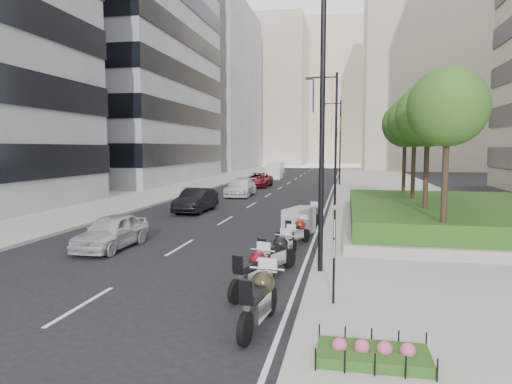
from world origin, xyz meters
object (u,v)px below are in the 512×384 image
(car_a, at_px, (111,232))
(car_c, at_px, (241,188))
(motorcycle_6, at_px, (310,216))
(lamp_post_0, at_px, (317,113))
(motorcycle_3, at_px, (286,243))
(delivery_van, at_px, (275,171))
(motorcycle_4, at_px, (297,232))
(car_b, at_px, (196,200))
(motorcycle_1, at_px, (253,272))
(lamp_post_2, at_px, (339,138))
(parking_sign, at_px, (334,252))
(motorcycle_5, at_px, (299,222))
(motorcycle_2, at_px, (276,254))
(car_d, at_px, (258,180))
(lamp_post_1, at_px, (334,132))
(motorcycle_0, at_px, (259,299))

(car_a, bearing_deg, car_c, 90.11)
(motorcycle_6, height_order, car_c, car_c)
(car_c, bearing_deg, lamp_post_0, -71.61)
(motorcycle_3, bearing_deg, delivery_van, 23.27)
(motorcycle_4, bearing_deg, car_b, 65.03)
(motorcycle_1, bearing_deg, lamp_post_0, -15.60)
(lamp_post_0, distance_m, lamp_post_2, 35.00)
(parking_sign, distance_m, motorcycle_5, 9.67)
(car_b, height_order, delivery_van, delivery_van)
(car_c, bearing_deg, parking_sign, -72.34)
(lamp_post_2, height_order, motorcycle_6, lamp_post_2)
(motorcycle_1, bearing_deg, car_c, 32.49)
(parking_sign, height_order, motorcycle_5, parking_sign)
(motorcycle_2, height_order, motorcycle_5, motorcycle_5)
(lamp_post_0, relative_size, motorcycle_2, 4.13)
(car_c, bearing_deg, car_a, -91.78)
(motorcycle_1, height_order, motorcycle_5, motorcycle_5)
(motorcycle_3, height_order, car_d, car_d)
(lamp_post_1, distance_m, parking_sign, 20.33)
(motorcycle_0, distance_m, motorcycle_1, 2.37)
(motorcycle_2, distance_m, car_d, 32.66)
(motorcycle_4, distance_m, car_d, 28.38)
(motorcycle_4, bearing_deg, motorcycle_0, -154.61)
(motorcycle_3, bearing_deg, motorcycle_1, -170.68)
(lamp_post_1, bearing_deg, motorcycle_2, -94.19)
(parking_sign, xyz_separation_m, motorcycle_6, (-1.53, 11.62, -0.88))
(parking_sign, xyz_separation_m, motorcycle_3, (-1.85, 5.08, -0.92))
(motorcycle_0, bearing_deg, motorcycle_3, 9.42)
(car_b, distance_m, car_d, 18.95)
(motorcycle_0, relative_size, car_b, 0.55)
(motorcycle_3, bearing_deg, motorcycle_0, -163.86)
(lamp_post_2, relative_size, motorcycle_6, 4.34)
(motorcycle_1, distance_m, motorcycle_5, 8.72)
(lamp_post_0, relative_size, car_c, 1.80)
(motorcycle_3, xyz_separation_m, car_b, (-7.15, 10.89, 0.21))
(parking_sign, relative_size, motorcycle_0, 1.01)
(motorcycle_6, bearing_deg, motorcycle_0, -160.42)
(motorcycle_0, xyz_separation_m, motorcycle_6, (0.05, 13.17, -0.08))
(motorcycle_0, bearing_deg, car_c, 21.12)
(motorcycle_3, xyz_separation_m, motorcycle_4, (0.15, 2.33, 0.01))
(motorcycle_4, bearing_deg, car_a, 131.16)
(lamp_post_2, bearing_deg, car_c, -122.45)
(motorcycle_6, bearing_deg, car_d, 36.96)
(motorcycle_3, bearing_deg, car_a, 102.27)
(motorcycle_2, distance_m, motorcycle_5, 6.48)
(motorcycle_1, distance_m, motorcycle_6, 10.90)
(car_a, xyz_separation_m, delivery_van, (-0.22, 43.25, 0.30))
(lamp_post_1, height_order, car_b, lamp_post_1)
(parking_sign, xyz_separation_m, delivery_van, (-9.12, 48.51, -0.47))
(motorcycle_2, bearing_deg, motorcycle_3, 23.06)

